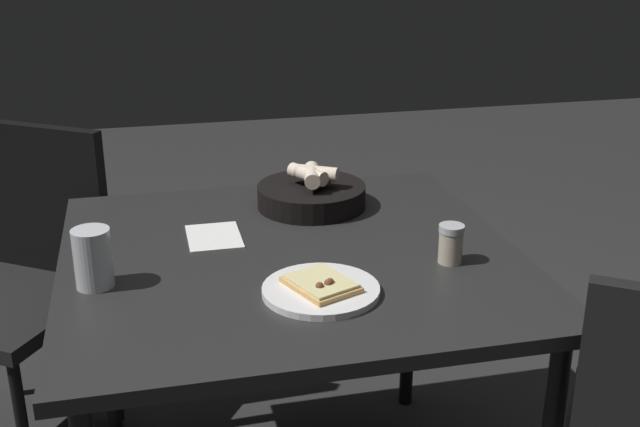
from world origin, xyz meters
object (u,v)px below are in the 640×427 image
object	(u,v)px
pizza_plate	(321,289)
beer_glass	(93,262)
dining_table	(291,279)
bread_basket	(312,194)
pepper_shaker	(451,246)
chair_far	(20,268)

from	to	relation	value
pizza_plate	beer_glass	world-z (taller)	beer_glass
dining_table	bread_basket	bearing A→B (deg)	-21.62
dining_table	pepper_shaker	size ratio (longest dim) A/B	11.66
beer_glass	pepper_shaker	world-z (taller)	beer_glass
beer_glass	chair_far	distance (m)	0.70
pizza_plate	chair_far	xyz separation A→B (m)	(0.74, 0.67, -0.22)
dining_table	pepper_shaker	xyz separation A→B (m)	(-0.13, -0.32, 0.10)
dining_table	chair_far	size ratio (longest dim) A/B	1.12
bread_basket	pepper_shaker	size ratio (longest dim) A/B	3.22
beer_glass	dining_table	bearing A→B (deg)	-79.92
dining_table	chair_far	world-z (taller)	chair_far
pizza_plate	pepper_shaker	world-z (taller)	pepper_shaker
chair_far	pizza_plate	bearing A→B (deg)	-138.00
bread_basket	chair_far	xyz separation A→B (m)	(0.26, 0.75, -0.24)
pizza_plate	bread_basket	world-z (taller)	bread_basket
beer_glass	bread_basket	bearing A→B (deg)	-56.25
pepper_shaker	pizza_plate	bearing A→B (deg)	105.22
bread_basket	beer_glass	size ratio (longest dim) A/B	2.25
pizza_plate	bread_basket	xyz separation A→B (m)	(0.48, -0.09, 0.02)
beer_glass	pepper_shaker	bearing A→B (deg)	-94.20
dining_table	pepper_shaker	world-z (taller)	pepper_shaker
pizza_plate	chair_far	bearing A→B (deg)	42.00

